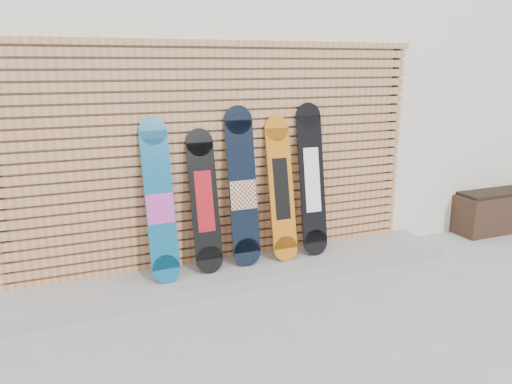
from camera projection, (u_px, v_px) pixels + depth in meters
ground at (277, 306)px, 4.42m from camera, size 80.00×80.00×0.00m
building at (209, 83)px, 7.28m from camera, size 12.00×5.00×3.60m
concrete_step at (235, 273)px, 4.96m from camera, size 4.60×0.70×0.12m
slat_wall at (223, 154)px, 4.93m from camera, size 4.26×0.08×2.29m
planter_box at (495, 210)px, 6.38m from camera, size 1.15×0.48×0.52m
snowboard_0 at (160, 201)px, 4.56m from camera, size 0.26×0.39×1.50m
snowboard_1 at (204, 201)px, 4.77m from camera, size 0.27×0.33×1.37m
snowboard_2 at (243, 188)px, 4.90m from camera, size 0.29×0.30×1.57m
snowboard_3 at (281, 189)px, 5.05m from camera, size 0.26×0.33×1.46m
snowboard_4 at (312, 180)px, 5.18m from camera, size 0.28×0.30×1.58m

